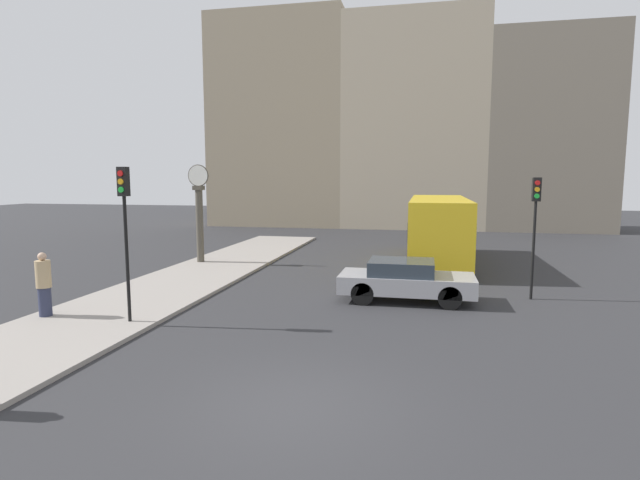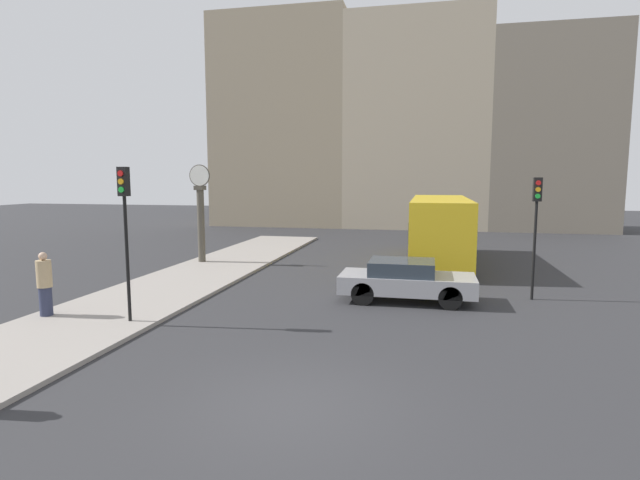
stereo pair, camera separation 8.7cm
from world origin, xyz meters
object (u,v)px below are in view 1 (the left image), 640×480
street_clock (199,214)px  traffic_light_near (125,212)px  sedan_car (405,280)px  bus_distant (438,227)px  pedestrian_tan_coat (44,285)px  traffic_light_far (535,213)px

street_clock → traffic_light_near: bearing=-75.7°
sedan_car → bus_distant: size_ratio=0.46×
traffic_light_near → street_clock: 9.73m
traffic_light_near → street_clock: (-2.39, 9.41, -0.73)m
bus_distant → sedan_car: bearing=-98.8°
bus_distant → traffic_light_near: traffic_light_near is taller
pedestrian_tan_coat → street_clock: bearing=88.7°
sedan_car → street_clock: bearing=151.6°
sedan_car → traffic_light_far: size_ratio=1.08×
bus_distant → pedestrian_tan_coat: size_ratio=5.20×
sedan_car → bus_distant: 7.78m
traffic_light_near → pedestrian_tan_coat: traffic_light_near is taller
sedan_car → traffic_light_near: traffic_light_near is taller
sedan_car → traffic_light_near: bearing=-149.2°
street_clock → traffic_light_far: bearing=-16.7°
bus_distant → street_clock: bearing=-167.0°
sedan_car → traffic_light_far: (4.03, 1.08, 2.13)m
bus_distant → traffic_light_far: (2.84, -6.54, 1.11)m
bus_distant → traffic_light_near: bearing=-125.0°
bus_distant → traffic_light_far: size_ratio=2.35×
bus_distant → street_clock: 11.01m
pedestrian_tan_coat → bus_distant: bearing=47.4°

